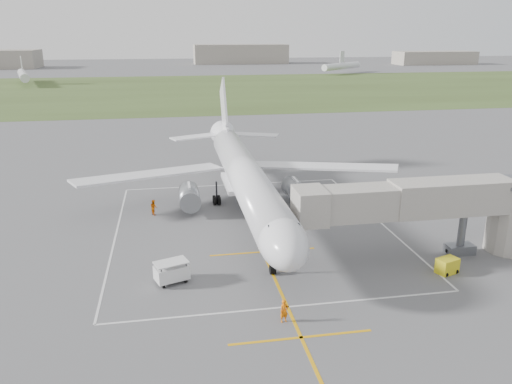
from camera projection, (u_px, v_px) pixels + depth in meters
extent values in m
plane|color=#565659|center=(246.00, 215.00, 56.24)|extent=(700.00, 700.00, 0.00)
cube|color=#394A20|center=(190.00, 90.00, 178.13)|extent=(700.00, 120.00, 0.02)
cube|color=orange|center=(254.00, 232.00, 51.55)|extent=(0.25, 60.00, 0.01)
cube|color=orange|center=(301.00, 337.00, 33.74)|extent=(10.00, 0.25, 0.01)
cube|color=orange|center=(263.00, 252.00, 46.86)|extent=(10.00, 0.25, 0.01)
cube|color=silver|center=(233.00, 185.00, 67.49)|extent=(28.00, 0.20, 0.01)
cube|color=silver|center=(287.00, 307.00, 37.49)|extent=(28.00, 0.20, 0.01)
cube|color=silver|center=(115.00, 237.00, 50.19)|extent=(0.20, 32.00, 0.01)
cube|color=silver|center=(378.00, 220.00, 54.79)|extent=(0.20, 32.00, 0.01)
cylinder|color=silver|center=(246.00, 177.00, 54.86)|extent=(3.80, 36.00, 3.80)
ellipsoid|color=silver|center=(282.00, 241.00, 37.99)|extent=(3.80, 7.22, 3.80)
cube|color=black|center=(285.00, 233.00, 36.82)|extent=(2.40, 1.60, 0.99)
cone|color=silver|center=(225.00, 137.00, 73.96)|extent=(3.80, 6.00, 3.80)
cube|color=silver|center=(321.00, 166.00, 62.48)|extent=(17.93, 11.24, 1.23)
cube|color=silver|center=(151.00, 174.00, 59.02)|extent=(17.93, 11.24, 1.23)
cube|color=silver|center=(242.00, 183.00, 58.15)|extent=(4.20, 8.00, 0.50)
cube|color=silver|center=(224.00, 107.00, 73.30)|extent=(0.30, 7.89, 8.65)
cube|color=silver|center=(226.00, 130.00, 72.16)|extent=(0.35, 5.00, 1.20)
cube|color=silver|center=(253.00, 135.00, 74.31)|extent=(7.85, 5.03, 0.20)
cube|color=silver|center=(197.00, 137.00, 72.93)|extent=(7.85, 5.03, 0.20)
cylinder|color=slate|center=(295.00, 190.00, 59.03)|extent=(2.30, 4.20, 2.30)
cube|color=silver|center=(295.00, 184.00, 58.50)|extent=(0.25, 2.40, 1.20)
cylinder|color=slate|center=(189.00, 195.00, 56.99)|extent=(2.30, 4.20, 2.30)
cube|color=silver|center=(189.00, 189.00, 56.46)|extent=(0.25, 2.40, 1.20)
cylinder|color=black|center=(273.00, 260.00, 42.25)|extent=(0.18, 0.18, 2.60)
cylinder|color=black|center=(271.00, 270.00, 42.51)|extent=(0.28, 0.80, 0.80)
cylinder|color=black|center=(274.00, 269.00, 42.54)|extent=(0.28, 0.80, 0.80)
cylinder|color=black|center=(264.00, 190.00, 60.51)|extent=(0.22, 0.22, 2.80)
cylinder|color=black|center=(262.00, 198.00, 60.42)|extent=(0.32, 0.96, 0.96)
cylinder|color=black|center=(267.00, 198.00, 60.51)|extent=(0.32, 0.96, 0.96)
cylinder|color=black|center=(261.00, 197.00, 61.07)|extent=(0.32, 0.96, 0.96)
cylinder|color=black|center=(266.00, 196.00, 61.17)|extent=(0.32, 0.96, 0.96)
cylinder|color=black|center=(217.00, 193.00, 59.56)|extent=(0.22, 0.22, 2.80)
cylinder|color=black|center=(215.00, 201.00, 59.46)|extent=(0.32, 0.96, 0.96)
cylinder|color=black|center=(219.00, 201.00, 59.56)|extent=(0.32, 0.96, 0.96)
cylinder|color=black|center=(214.00, 199.00, 60.12)|extent=(0.32, 0.96, 0.96)
cylinder|color=black|center=(219.00, 199.00, 60.21)|extent=(0.32, 0.96, 0.96)
cube|color=gray|center=(358.00, 203.00, 43.14)|extent=(11.09, 2.90, 2.80)
cube|color=gray|center=(451.00, 196.00, 44.55)|extent=(11.09, 3.10, 3.00)
cube|color=gray|center=(310.00, 206.00, 42.43)|extent=(2.60, 3.40, 3.00)
cylinder|color=slate|center=(462.00, 233.00, 45.90)|extent=(0.70, 0.70, 4.20)
cube|color=slate|center=(460.00, 249.00, 46.41)|extent=(2.60, 1.40, 0.90)
cylinder|color=gray|center=(512.00, 218.00, 46.39)|extent=(4.40, 4.40, 6.40)
cylinder|color=black|center=(450.00, 251.00, 46.27)|extent=(0.70, 0.30, 0.70)
cylinder|color=black|center=(469.00, 249.00, 46.60)|extent=(0.70, 0.30, 0.70)
cube|color=yellow|center=(447.00, 266.00, 42.61)|extent=(2.06, 1.67, 1.34)
cylinder|color=black|center=(446.00, 275.00, 42.06)|extent=(0.30, 0.43, 0.39)
cylinder|color=black|center=(456.00, 271.00, 42.63)|extent=(0.30, 0.43, 0.39)
cube|color=silver|center=(172.00, 272.00, 40.92)|extent=(3.04, 2.38, 1.17)
cube|color=silver|center=(171.00, 262.00, 40.64)|extent=(3.04, 2.38, 0.09)
cylinder|color=black|center=(162.00, 276.00, 39.83)|extent=(0.09, 0.09, 1.38)
cylinder|color=black|center=(187.00, 270.00, 40.81)|extent=(0.09, 0.09, 1.38)
cylinder|color=black|center=(157.00, 270.00, 40.89)|extent=(0.09, 0.09, 1.38)
cylinder|color=black|center=(181.00, 264.00, 41.88)|extent=(0.09, 0.09, 1.38)
cylinder|color=black|center=(163.00, 286.00, 40.20)|extent=(0.32, 0.46, 0.43)
cylinder|color=black|center=(186.00, 280.00, 41.09)|extent=(0.32, 0.46, 0.43)
cylinder|color=black|center=(159.00, 280.00, 41.17)|extent=(0.32, 0.46, 0.43)
cylinder|color=black|center=(180.00, 274.00, 42.06)|extent=(0.32, 0.46, 0.43)
imported|color=orange|center=(284.00, 311.00, 35.33)|extent=(0.70, 0.54, 1.72)
imported|color=orange|center=(154.00, 207.00, 56.20)|extent=(0.99, 1.07, 1.76)
cube|color=gray|center=(241.00, 54.00, 323.51)|extent=(60.00, 20.00, 12.00)
cube|color=gray|center=(435.00, 58.00, 315.73)|extent=(50.00, 18.00, 8.00)
cylinder|color=silver|center=(23.00, 75.00, 195.54)|extent=(11.99, 31.62, 3.20)
cube|color=silver|center=(21.00, 63.00, 194.16)|extent=(1.40, 3.93, 5.50)
cylinder|color=silver|center=(342.00, 66.00, 247.05)|extent=(26.46, 23.16, 3.20)
cube|color=silver|center=(342.00, 57.00, 245.67)|extent=(3.24, 2.82, 5.50)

